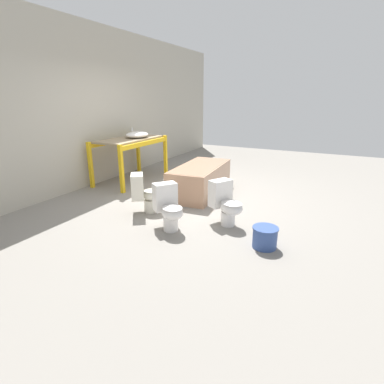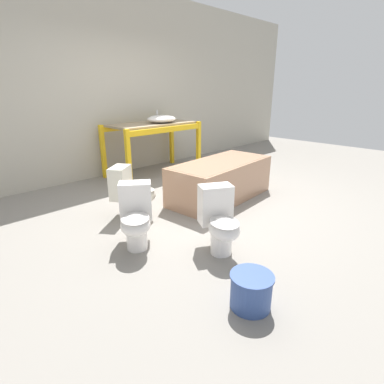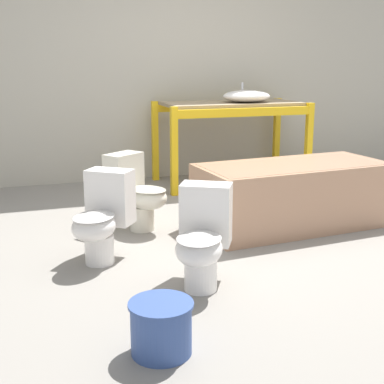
{
  "view_description": "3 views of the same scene",
  "coord_description": "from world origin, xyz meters",
  "views": [
    {
      "loc": [
        -4.72,
        -2.45,
        1.8
      ],
      "look_at": [
        -0.99,
        -0.57,
        0.46
      ],
      "focal_mm": 28.0,
      "sensor_mm": 36.0,
      "label": 1
    },
    {
      "loc": [
        -2.91,
        -2.74,
        1.54
      ],
      "look_at": [
        -0.74,
        -0.55,
        0.46
      ],
      "focal_mm": 28.0,
      "sensor_mm": 36.0,
      "label": 2
    },
    {
      "loc": [
        -1.92,
        -4.04,
        1.41
      ],
      "look_at": [
        -0.81,
        -0.7,
        0.53
      ],
      "focal_mm": 50.0,
      "sensor_mm": 36.0,
      "label": 3
    }
  ],
  "objects": [
    {
      "name": "shelving_rack",
      "position": [
        0.46,
        1.67,
        0.8
      ],
      "size": [
        1.67,
        0.86,
        0.94
      ],
      "color": "yellow",
      "rests_on": "ground_plane"
    },
    {
      "name": "toilet_extra",
      "position": [
        -0.98,
        0.26,
        0.33
      ],
      "size": [
        0.56,
        0.61,
        0.64
      ],
      "rotation": [
        0.0,
        0.0,
        0.63
      ],
      "color": "silver",
      "rests_on": "ground_plane"
    },
    {
      "name": "toilet_near",
      "position": [
        -1.38,
        -0.4,
        0.33
      ],
      "size": [
        0.56,
        0.61,
        0.64
      ],
      "rotation": [
        0.0,
        0.0,
        -0.65
      ],
      "color": "white",
      "rests_on": "ground_plane"
    },
    {
      "name": "bathtub_main",
      "position": [
        0.31,
        -0.09,
        0.32
      ],
      "size": [
        1.68,
        0.86,
        0.55
      ],
      "rotation": [
        0.0,
        0.0,
        0.08
      ],
      "color": "tan",
      "rests_on": "ground_plane"
    },
    {
      "name": "bucket_white",
      "position": [
        -1.31,
        -1.74,
        0.14
      ],
      "size": [
        0.32,
        0.32,
        0.27
      ],
      "color": "#334C8C",
      "rests_on": "ground_plane"
    },
    {
      "name": "sink_basin",
      "position": [
        0.61,
        1.59,
        1.01
      ],
      "size": [
        0.55,
        0.45,
        0.22
      ],
      "color": "white",
      "rests_on": "shelving_rack"
    },
    {
      "name": "warehouse_wall_rear",
      "position": [
        0.0,
        2.25,
        1.6
      ],
      "size": [
        10.8,
        0.08,
        3.2
      ],
      "color": "#B2AD9E",
      "rests_on": "ground_plane"
    },
    {
      "name": "ground_plane",
      "position": [
        0.0,
        0.0,
        0.0
      ],
      "size": [
        12.0,
        12.0,
        0.0
      ],
      "primitive_type": "plane",
      "color": "gray"
    },
    {
      "name": "toilet_far",
      "position": [
        -0.86,
        -1.05,
        0.33
      ],
      "size": [
        0.53,
        0.61,
        0.64
      ],
      "rotation": [
        0.0,
        0.0,
        -0.51
      ],
      "color": "white",
      "rests_on": "ground_plane"
    }
  ]
}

